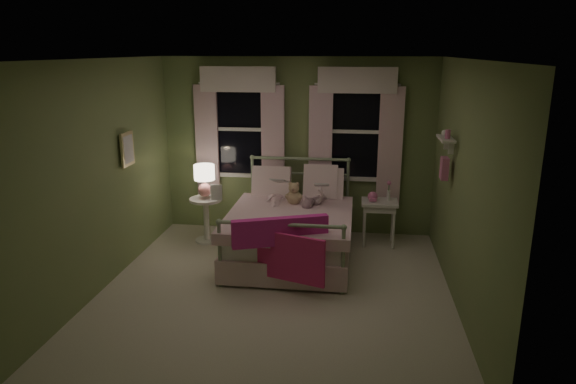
# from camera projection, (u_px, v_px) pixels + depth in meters

# --- Properties ---
(room_shell) EXTENTS (4.20, 4.20, 4.20)m
(room_shell) POSITION_uv_depth(u_px,v_px,m) (275.00, 182.00, 5.59)
(room_shell) COLOR beige
(room_shell) RESTS_ON ground
(bed) EXTENTS (1.58, 2.04, 1.18)m
(bed) POSITION_uv_depth(u_px,v_px,m) (292.00, 230.00, 6.80)
(bed) COLOR white
(bed) RESTS_ON ground
(pink_throw) EXTENTS (1.07, 0.50, 0.71)m
(pink_throw) POSITION_uv_depth(u_px,v_px,m) (280.00, 241.00, 5.77)
(pink_throw) COLOR #D02891
(pink_throw) RESTS_ON bed
(child_left) EXTENTS (0.29, 0.21, 0.74)m
(child_left) POSITION_uv_depth(u_px,v_px,m) (275.00, 181.00, 7.10)
(child_left) COLOR #F7D1DD
(child_left) RESTS_ON bed
(child_right) EXTENTS (0.45, 0.40, 0.78)m
(child_right) POSITION_uv_depth(u_px,v_px,m) (316.00, 181.00, 7.02)
(child_right) COLOR #F7D1DD
(child_right) RESTS_ON bed
(book_left) EXTENTS (0.22, 0.15, 0.26)m
(book_left) POSITION_uv_depth(u_px,v_px,m) (272.00, 184.00, 6.85)
(book_left) COLOR beige
(book_left) RESTS_ON child_left
(book_right) EXTENTS (0.20, 0.12, 0.26)m
(book_right) POSITION_uv_depth(u_px,v_px,m) (314.00, 188.00, 6.79)
(book_right) COLOR beige
(book_right) RESTS_ON child_right
(teddy_bear) EXTENTS (0.24, 0.20, 0.32)m
(teddy_bear) POSITION_uv_depth(u_px,v_px,m) (294.00, 195.00, 6.95)
(teddy_bear) COLOR tan
(teddy_bear) RESTS_ON bed
(nightstand_left) EXTENTS (0.46, 0.46, 0.65)m
(nightstand_left) POSITION_uv_depth(u_px,v_px,m) (206.00, 214.00, 7.36)
(nightstand_left) COLOR white
(nightstand_left) RESTS_ON ground
(table_lamp) EXTENTS (0.29, 0.29, 0.46)m
(table_lamp) POSITION_uv_depth(u_px,v_px,m) (204.00, 177.00, 7.21)
(table_lamp) COLOR pink
(table_lamp) RESTS_ON nightstand_left
(book_nightstand) EXTENTS (0.19, 0.25, 0.02)m
(book_nightstand) POSITION_uv_depth(u_px,v_px,m) (211.00, 199.00, 7.20)
(book_nightstand) COLOR beige
(book_nightstand) RESTS_ON nightstand_left
(nightstand_right) EXTENTS (0.50, 0.40, 0.64)m
(nightstand_right) POSITION_uv_depth(u_px,v_px,m) (379.00, 208.00, 7.19)
(nightstand_right) COLOR white
(nightstand_right) RESTS_ON ground
(pink_toy) EXTENTS (0.14, 0.19, 0.14)m
(pink_toy) POSITION_uv_depth(u_px,v_px,m) (373.00, 197.00, 7.16)
(pink_toy) COLOR pink
(pink_toy) RESTS_ON nightstand_right
(bud_vase) EXTENTS (0.06, 0.06, 0.28)m
(bud_vase) POSITION_uv_depth(u_px,v_px,m) (389.00, 191.00, 7.16)
(bud_vase) COLOR white
(bud_vase) RESTS_ON nightstand_right
(window_left) EXTENTS (1.34, 0.13, 1.96)m
(window_left) POSITION_uv_depth(u_px,v_px,m) (239.00, 125.00, 7.55)
(window_left) COLOR black
(window_left) RESTS_ON room_shell
(window_right) EXTENTS (1.34, 0.13, 1.96)m
(window_right) POSITION_uv_depth(u_px,v_px,m) (356.00, 127.00, 7.33)
(window_right) COLOR black
(window_right) RESTS_ON room_shell
(wall_shelf) EXTENTS (0.15, 0.50, 0.60)m
(wall_shelf) POSITION_uv_depth(u_px,v_px,m) (445.00, 154.00, 5.96)
(wall_shelf) COLOR white
(wall_shelf) RESTS_ON room_shell
(framed_picture) EXTENTS (0.03, 0.32, 0.42)m
(framed_picture) POSITION_uv_depth(u_px,v_px,m) (127.00, 149.00, 6.36)
(framed_picture) COLOR beige
(framed_picture) RESTS_ON room_shell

